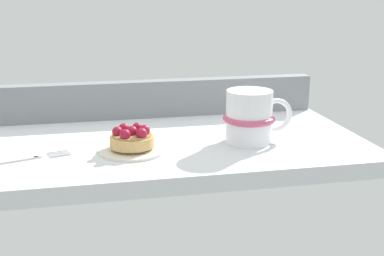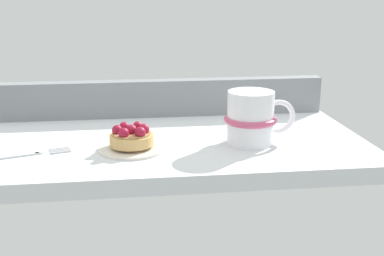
# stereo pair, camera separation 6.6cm
# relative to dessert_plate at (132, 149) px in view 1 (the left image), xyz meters

# --- Properties ---
(ground_plane) EXTENTS (0.73, 0.39, 0.03)m
(ground_plane) POSITION_rel_dessert_plate_xyz_m (0.06, 0.06, -0.02)
(ground_plane) COLOR silver
(window_rail_back) EXTENTS (0.72, 0.03, 0.08)m
(window_rail_back) POSITION_rel_dessert_plate_xyz_m (0.06, 0.23, 0.04)
(window_rail_back) COLOR gray
(window_rail_back) RESTS_ON ground_plane
(dessert_plate) EXTENTS (0.12, 0.12, 0.01)m
(dessert_plate) POSITION_rel_dessert_plate_xyz_m (0.00, 0.00, 0.00)
(dessert_plate) COLOR silver
(dessert_plate) RESTS_ON ground_plane
(raspberry_tart) EXTENTS (0.08, 0.08, 0.04)m
(raspberry_tart) POSITION_rel_dessert_plate_xyz_m (0.00, -0.00, 0.02)
(raspberry_tart) COLOR tan
(raspberry_tart) RESTS_ON dessert_plate
(coffee_mug) EXTENTS (0.13, 0.10, 0.10)m
(coffee_mug) POSITION_rel_dessert_plate_xyz_m (0.21, 0.01, 0.04)
(coffee_mug) COLOR white
(coffee_mug) RESTS_ON ground_plane
(dessert_fork) EXTENTS (0.16, 0.06, 0.01)m
(dessert_fork) POSITION_rel_dessert_plate_xyz_m (-0.18, -0.01, -0.00)
(dessert_fork) COLOR silver
(dessert_fork) RESTS_ON ground_plane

